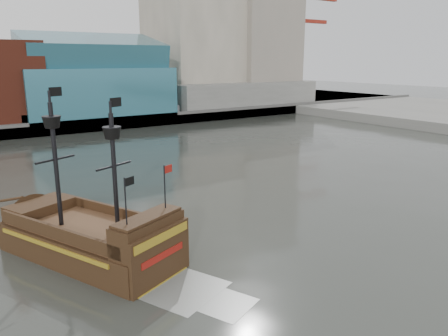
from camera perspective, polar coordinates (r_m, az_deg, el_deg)
ground at (r=32.46m, az=8.22°, el=-11.07°), size 400.00×400.00×0.00m
promenade_far at (r=115.85m, az=-24.45°, el=6.47°), size 220.00×60.00×2.00m
seawall at (r=87.16m, az=-20.85°, el=4.92°), size 220.00×1.00×2.60m
skyline at (r=109.48m, az=-22.18°, el=18.72°), size 149.00×45.00×62.00m
crane_a at (r=143.15m, az=9.52°, el=15.99°), size 22.50×4.00×32.25m
crane_b at (r=156.92m, az=9.47°, el=14.50°), size 19.10×4.00×26.25m
pirate_ship at (r=32.47m, az=-16.91°, el=-9.32°), size 11.30×17.70×12.78m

